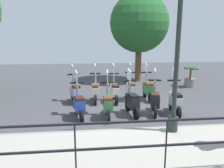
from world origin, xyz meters
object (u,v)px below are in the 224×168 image
at_px(scooter_near_1, 155,100).
at_px(scooter_near_4, 79,104).
at_px(scooter_near_3, 108,104).
at_px(scooter_far_3, 96,90).
at_px(scooter_far_2, 115,91).
at_px(scooter_near_0, 175,101).
at_px(scooter_far_4, 75,91).
at_px(potted_palm, 190,79).
at_px(tree_distant, 139,23).
at_px(scooter_far_1, 131,89).
at_px(scooter_far_0, 148,89).
at_px(scooter_near_2, 132,101).
at_px(lamp_post_near, 177,54).

distance_m(scooter_near_1, scooter_near_4, 2.57).
bearing_deg(scooter_near_3, scooter_far_3, 12.84).
xyz_separation_m(scooter_far_2, scooter_far_3, (0.09, 0.77, 0.00)).
relative_size(scooter_near_0, scooter_far_4, 1.00).
height_order(potted_palm, scooter_far_3, scooter_far_3).
bearing_deg(tree_distant, scooter_far_4, 139.92).
bearing_deg(scooter_far_1, scooter_far_4, 97.26).
relative_size(scooter_far_0, scooter_far_1, 1.00).
relative_size(tree_distant, scooter_near_4, 3.28).
bearing_deg(scooter_near_0, tree_distant, 4.70).
height_order(scooter_near_4, scooter_far_4, same).
bearing_deg(tree_distant, scooter_near_0, 179.94).
relative_size(tree_distant, scooter_near_0, 3.28).
height_order(scooter_near_0, scooter_far_4, same).
distance_m(scooter_near_1, scooter_far_2, 1.93).
bearing_deg(scooter_far_0, scooter_near_0, -165.45).
relative_size(scooter_near_1, scooter_far_2, 1.00).
relative_size(scooter_near_2, scooter_far_2, 1.00).
relative_size(scooter_far_0, scooter_far_3, 1.00).
height_order(scooter_near_0, scooter_near_2, same).
distance_m(potted_palm, scooter_far_0, 3.58).
bearing_deg(scooter_far_3, scooter_near_0, -120.45).
bearing_deg(potted_palm, scooter_far_1, 120.25).
distance_m(lamp_post_near, scooter_near_2, 2.52).
height_order(tree_distant, scooter_far_1, tree_distant).
bearing_deg(scooter_far_4, potted_palm, -86.49).
bearing_deg(scooter_near_4, scooter_far_2, -51.91).
bearing_deg(scooter_far_3, lamp_post_near, -147.62).
bearing_deg(scooter_far_3, scooter_far_1, -82.95).
distance_m(scooter_near_0, scooter_far_1, 2.18).
height_order(scooter_near_4, scooter_far_1, same).
bearing_deg(scooter_far_2, scooter_near_2, -168.25).
bearing_deg(tree_distant, scooter_near_2, 165.33).
xyz_separation_m(lamp_post_near, scooter_far_1, (3.47, 0.46, -1.71)).
bearing_deg(scooter_near_4, scooter_far_1, -60.39).
distance_m(scooter_near_2, scooter_far_1, 1.81).
bearing_deg(scooter_far_1, scooter_near_4, 134.31).
xyz_separation_m(scooter_near_2, scooter_far_3, (1.66, 1.17, 0.00)).
height_order(lamp_post_near, scooter_near_1, lamp_post_near).
distance_m(scooter_far_3, scooter_far_4, 0.82).
bearing_deg(scooter_near_2, scooter_far_2, 5.07).
xyz_separation_m(scooter_near_0, scooter_far_0, (1.77, 0.48, 0.00)).
distance_m(scooter_near_3, scooter_near_4, 0.94).
relative_size(potted_palm, scooter_far_2, 0.69).
bearing_deg(scooter_far_2, potted_palm, -64.38).
distance_m(scooter_near_3, scooter_far_2, 1.79).
bearing_deg(potted_palm, scooter_far_2, 118.24).
bearing_deg(scooter_near_3, scooter_far_2, -11.58).
relative_size(scooter_far_2, scooter_far_4, 1.00).
xyz_separation_m(scooter_near_0, scooter_near_3, (-0.12, 2.32, 0.00)).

